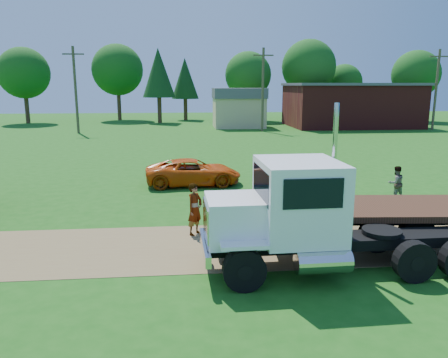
{
  "coord_description": "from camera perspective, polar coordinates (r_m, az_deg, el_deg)",
  "views": [
    {
      "loc": [
        -2.84,
        -13.16,
        5.03
      ],
      "look_at": [
        -1.34,
        2.72,
        1.6
      ],
      "focal_mm": 35.0,
      "sensor_mm": 36.0,
      "label": 1
    }
  ],
  "objects": [
    {
      "name": "ground",
      "position": [
        14.38,
        6.41,
        -8.43
      ],
      "size": [
        140.0,
        140.0,
        0.0
      ],
      "primitive_type": "plane",
      "color": "#195412",
      "rests_on": "ground"
    },
    {
      "name": "dirt_track",
      "position": [
        14.38,
        6.41,
        -8.41
      ],
      "size": [
        120.0,
        4.2,
        0.01
      ],
      "primitive_type": "cube",
      "color": "brown",
      "rests_on": "ground"
    },
    {
      "name": "white_semi_tractor",
      "position": [
        12.04,
        10.05,
        -4.81
      ],
      "size": [
        7.62,
        2.8,
        4.57
      ],
      "rotation": [
        0.0,
        0.0,
        0.02
      ],
      "color": "black",
      "rests_on": "ground"
    },
    {
      "name": "orange_pickup",
      "position": [
        22.46,
        -4.02,
        0.92
      ],
      "size": [
        4.95,
        2.48,
        1.34
      ],
      "primitive_type": "imported",
      "rotation": [
        0.0,
        0.0,
        1.62
      ],
      "color": "#D24D09",
      "rests_on": "ground"
    },
    {
      "name": "flatbed_trailer",
      "position": [
        15.26,
        21.95,
        -4.2
      ],
      "size": [
        9.03,
        3.37,
        2.27
      ],
      "rotation": [
        0.0,
        0.0,
        -0.08
      ],
      "color": "#321F10",
      "rests_on": "ground"
    },
    {
      "name": "spectator_a",
      "position": [
        14.93,
        -3.83,
        -3.95
      ],
      "size": [
        0.76,
        0.78,
        1.81
      ],
      "primitive_type": "imported",
      "rotation": [
        0.0,
        0.0,
        0.87
      ],
      "color": "#999999",
      "rests_on": "ground"
    },
    {
      "name": "spectator_b",
      "position": [
        20.84,
        21.53,
        -0.52
      ],
      "size": [
        0.84,
        0.71,
        1.54
      ],
      "primitive_type": "imported",
      "rotation": [
        0.0,
        0.0,
        3.32
      ],
      "color": "#999999",
      "rests_on": "ground"
    },
    {
      "name": "brick_building",
      "position": [
        57.15,
        16.2,
        9.29
      ],
      "size": [
        15.4,
        10.4,
        5.3
      ],
      "color": "maroon",
      "rests_on": "ground"
    },
    {
      "name": "tan_shed",
      "position": [
        53.67,
        1.94,
        9.35
      ],
      "size": [
        6.2,
        5.4,
        4.7
      ],
      "color": "tan",
      "rests_on": "ground"
    },
    {
      "name": "utility_poles",
      "position": [
        48.97,
        5.09,
        11.73
      ],
      "size": [
        42.2,
        0.28,
        9.0
      ],
      "color": "brown",
      "rests_on": "ground"
    },
    {
      "name": "tree_row",
      "position": [
        63.87,
        0.83,
        13.73
      ],
      "size": [
        60.32,
        13.09,
        11.56
      ],
      "color": "#3D2B19",
      "rests_on": "ground"
    }
  ]
}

